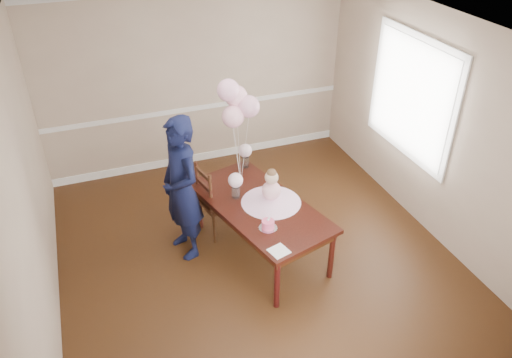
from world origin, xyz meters
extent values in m
cube|color=black|center=(0.00, 0.00, 0.00)|extent=(4.50, 5.00, 0.00)
cube|color=white|center=(0.00, 0.00, 2.70)|extent=(4.50, 5.00, 0.02)
cube|color=tan|center=(0.00, 2.50, 1.35)|extent=(4.50, 0.02, 2.70)
cube|color=tan|center=(0.00, -2.50, 1.35)|extent=(4.50, 0.02, 2.70)
cube|color=tan|center=(-2.25, 0.00, 1.35)|extent=(0.02, 5.00, 2.70)
cube|color=tan|center=(2.25, 0.00, 1.35)|extent=(0.02, 5.00, 2.70)
cube|color=white|center=(0.00, 2.49, 0.90)|extent=(4.50, 0.02, 0.07)
cube|color=white|center=(0.00, 2.49, 0.06)|extent=(4.50, 0.02, 0.12)
cube|color=white|center=(2.23, 0.50, 1.55)|extent=(0.02, 1.66, 1.56)
cube|color=silver|center=(2.21, 0.50, 1.55)|extent=(0.01, 1.50, 1.40)
cube|color=black|center=(0.07, 0.14, 0.66)|extent=(1.37, 2.01, 0.05)
cube|color=black|center=(0.07, 0.14, 0.59)|extent=(1.26, 1.89, 0.09)
cylinder|color=black|center=(-0.07, -0.77, 0.32)|extent=(0.08, 0.08, 0.64)
cylinder|color=black|center=(0.67, -0.57, 0.32)|extent=(0.08, 0.08, 0.64)
cylinder|color=black|center=(-0.52, 0.85, 0.32)|extent=(0.08, 0.08, 0.64)
cylinder|color=black|center=(0.22, 1.06, 0.32)|extent=(0.08, 0.08, 0.64)
cone|color=#FCBAE5|center=(0.22, 0.13, 0.73)|extent=(0.86, 0.86, 0.09)
sphere|color=#FEA0D6|center=(0.22, 0.13, 0.85)|extent=(0.22, 0.22, 0.22)
sphere|color=#D1AD90|center=(0.22, 0.13, 1.02)|extent=(0.16, 0.16, 0.16)
sphere|color=brown|center=(0.22, 0.13, 1.08)|extent=(0.11, 0.11, 0.11)
cylinder|color=#B5B5B9|center=(0.01, -0.30, 0.69)|extent=(0.25, 0.25, 0.01)
cylinder|color=#FF5081|center=(0.01, -0.30, 0.74)|extent=(0.17, 0.17, 0.09)
sphere|color=white|center=(0.01, -0.30, 0.80)|extent=(0.03, 0.03, 0.03)
sphere|color=silver|center=(0.03, -0.28, 0.80)|extent=(0.03, 0.03, 0.03)
cylinder|color=silver|center=(-0.13, 0.37, 0.76)|extent=(0.11, 0.11, 0.15)
sphere|color=silver|center=(-0.13, 0.37, 0.92)|extent=(0.17, 0.17, 0.17)
cylinder|color=white|center=(0.20, 0.98, 0.76)|extent=(0.11, 0.11, 0.15)
sphere|color=silver|center=(0.20, 0.98, 0.92)|extent=(0.17, 0.17, 0.17)
cube|color=white|center=(-0.03, -0.69, 0.69)|extent=(0.23, 0.23, 0.01)
cylinder|color=silver|center=(0.03, 0.65, 0.70)|extent=(0.05, 0.05, 0.02)
sphere|color=#FBB1C3|center=(-0.06, 0.63, 1.60)|extent=(0.26, 0.26, 0.26)
sphere|color=#E3A0BB|center=(0.13, 0.63, 1.69)|extent=(0.26, 0.26, 0.26)
sphere|color=#FEB4C8|center=(0.02, 0.74, 1.78)|extent=(0.26, 0.26, 0.26)
sphere|color=#FFB4D5|center=(-0.07, 0.74, 1.88)|extent=(0.26, 0.26, 0.26)
cylinder|color=white|center=(-0.02, 0.64, 1.08)|extent=(0.08, 0.03, 0.76)
cylinder|color=white|center=(0.08, 0.64, 1.13)|extent=(0.10, 0.02, 0.85)
cylinder|color=white|center=(0.02, 0.70, 1.17)|extent=(0.01, 0.09, 0.95)
cylinder|color=white|center=(-0.02, 0.69, 1.22)|extent=(0.10, 0.07, 1.04)
cube|color=#32190D|center=(-0.25, 0.69, 0.44)|extent=(0.51, 0.51, 0.05)
cylinder|color=#341C0E|center=(-0.39, 0.48, 0.21)|extent=(0.05, 0.05, 0.42)
cylinder|color=#391F0F|center=(-0.04, 0.55, 0.21)|extent=(0.05, 0.05, 0.42)
cylinder|color=#38140F|center=(-0.46, 0.82, 0.21)|extent=(0.05, 0.05, 0.42)
cylinder|color=#3C1310|center=(-0.12, 0.90, 0.21)|extent=(0.05, 0.05, 0.42)
cylinder|color=#391D0F|center=(-0.41, 0.47, 0.72)|extent=(0.05, 0.05, 0.55)
cylinder|color=#3A1A0F|center=(-0.48, 0.82, 0.72)|extent=(0.05, 0.05, 0.55)
cube|color=#3B1A10|center=(-0.44, 0.65, 0.61)|extent=(0.11, 0.39, 0.05)
cube|color=#3A1810|center=(-0.44, 0.65, 0.76)|extent=(0.11, 0.39, 0.05)
cube|color=#391D0F|center=(-0.44, 0.65, 0.92)|extent=(0.11, 0.39, 0.05)
imported|color=black|center=(-0.75, 0.46, 0.89)|extent=(0.58, 0.73, 1.77)
camera|label=1|loc=(-1.59, -4.22, 4.03)|focal=35.00mm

